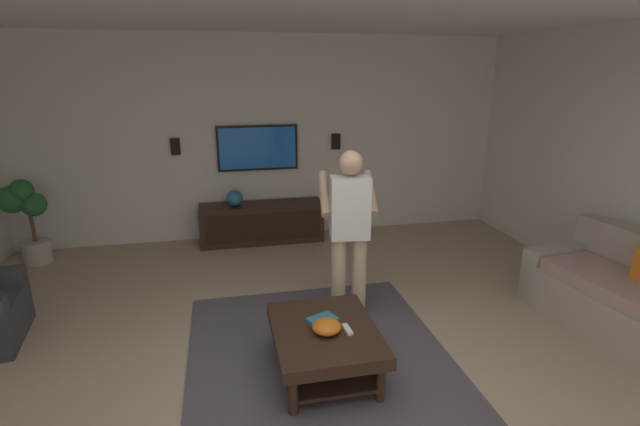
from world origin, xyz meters
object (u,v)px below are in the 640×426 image
(coffee_table, at_px, (325,340))
(tv, at_px, (258,148))
(couch, at_px, (639,306))
(bowl, at_px, (327,327))
(remote_white, at_px, (347,329))
(vase_round, at_px, (235,198))
(media_console, at_px, (262,223))
(potted_plant_tall, at_px, (26,215))
(wall_speaker_left, at_px, (336,141))
(wall_speaker_right, at_px, (175,146))
(book, at_px, (323,320))
(person_standing, at_px, (349,225))

(coffee_table, distance_m, tv, 3.49)
(couch, height_order, bowl, couch)
(coffee_table, height_order, tv, tv)
(remote_white, xyz_separation_m, vase_round, (3.16, 0.73, 0.25))
(media_console, relative_size, vase_round, 7.73)
(potted_plant_tall, height_order, bowl, potted_plant_tall)
(remote_white, relative_size, wall_speaker_left, 0.68)
(wall_speaker_right, bearing_deg, coffee_table, -158.76)
(book, bearing_deg, remote_white, -68.80)
(bowl, height_order, remote_white, bowl)
(coffee_table, height_order, bowl, bowl)
(media_console, height_order, tv, tv)
(coffee_table, bearing_deg, couch, -91.94)
(book, bearing_deg, potted_plant_tall, 114.70)
(coffee_table, relative_size, vase_round, 4.55)
(tv, distance_m, potted_plant_tall, 2.96)
(coffee_table, xyz_separation_m, potted_plant_tall, (2.85, 3.06, 0.36))
(bowl, height_order, vase_round, vase_round)
(remote_white, height_order, book, book)
(coffee_table, xyz_separation_m, wall_speaker_right, (3.36, 1.30, 1.05))
(wall_speaker_right, bearing_deg, wall_speaker_left, -90.00)
(bowl, bearing_deg, coffee_table, -0.45)
(wall_speaker_right, bearing_deg, bowl, -159.15)
(coffee_table, bearing_deg, remote_white, -115.63)
(remote_white, distance_m, wall_speaker_right, 3.85)
(tv, height_order, remote_white, tv)
(coffee_table, height_order, remote_white, remote_white)
(couch, bearing_deg, media_console, -52.78)
(bowl, distance_m, vase_round, 3.20)
(coffee_table, distance_m, vase_round, 3.15)
(coffee_table, bearing_deg, person_standing, -26.58)
(couch, xyz_separation_m, remote_white, (0.02, 2.68, 0.09))
(media_console, bearing_deg, remote_white, 6.62)
(bowl, relative_size, wall_speaker_right, 1.02)
(potted_plant_tall, relative_size, wall_speaker_left, 5.00)
(tv, distance_m, vase_round, 0.77)
(vase_round, bearing_deg, bowl, -169.81)
(couch, height_order, book, couch)
(coffee_table, bearing_deg, media_console, 3.84)
(person_standing, height_order, bowl, person_standing)
(coffee_table, relative_size, remote_white, 6.67)
(couch, height_order, media_console, couch)
(wall_speaker_left, bearing_deg, book, 164.38)
(wall_speaker_right, bearing_deg, couch, -129.81)
(person_standing, height_order, remote_white, person_standing)
(bowl, relative_size, remote_white, 1.49)
(person_standing, bearing_deg, wall_speaker_left, -3.69)
(coffee_table, xyz_separation_m, remote_white, (-0.08, -0.16, 0.12))
(couch, bearing_deg, wall_speaker_right, -46.20)
(wall_speaker_left, xyz_separation_m, wall_speaker_right, (0.00, 2.22, 0.00))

